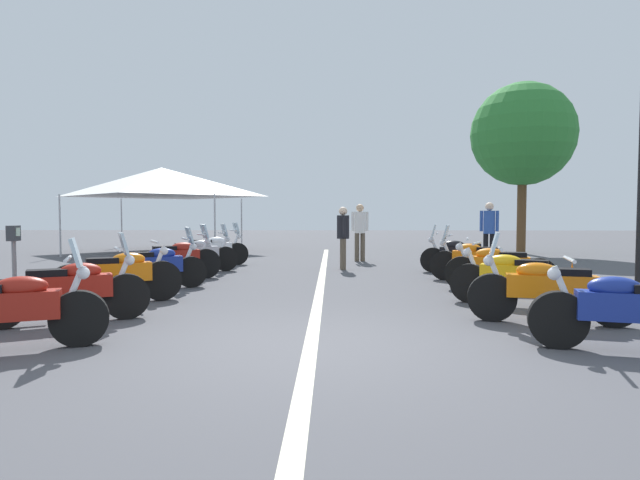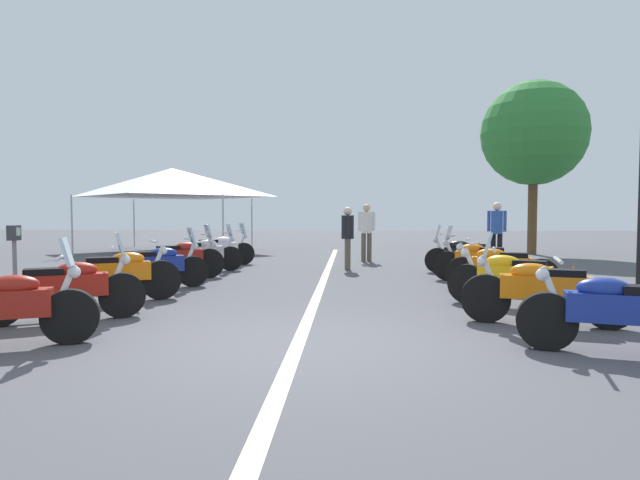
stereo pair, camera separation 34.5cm
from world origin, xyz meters
TOP-DOWN VIEW (x-y plane):
  - ground_plane at (0.00, 0.00)m, footprint 80.00×80.00m
  - lane_centre_stripe at (5.04, 0.00)m, footprint 21.12×0.16m
  - motorcycle_left_row_1 at (1.18, 3.25)m, footprint 1.14×1.96m
  - motorcycle_left_row_2 at (2.77, 3.23)m, footprint 1.11×1.88m
  - motorcycle_left_row_3 at (4.35, 3.19)m, footprint 1.10×1.93m
  - motorcycle_left_row_4 at (5.82, 3.19)m, footprint 1.11×1.84m
  - motorcycle_left_row_5 at (7.33, 3.15)m, footprint 1.07×2.04m
  - motorcycle_left_row_6 at (8.92, 3.12)m, footprint 1.14×2.00m
  - motorcycle_right_row_0 at (-0.15, -3.36)m, footprint 0.86×2.02m
  - motorcycle_right_row_1 at (1.30, -3.09)m, footprint 0.85×2.10m
  - motorcycle_right_row_2 at (2.69, -3.13)m, footprint 1.06×1.94m
  - motorcycle_right_row_3 at (4.27, -3.36)m, footprint 0.84×2.00m
  - motorcycle_right_row_4 at (5.74, -3.34)m, footprint 0.92×1.97m
  - motorcycle_right_row_5 at (7.32, -3.36)m, footprint 0.82×1.96m
  - parking_meter at (1.75, 4.32)m, footprint 0.19×0.14m
  - traffic_cone_1 at (3.55, -4.40)m, footprint 0.36×0.36m
  - bystander_0 at (10.46, -1.08)m, footprint 0.32×0.52m
  - bystander_1 at (9.66, -4.75)m, footprint 0.32×0.50m
  - bystander_2 at (8.07, -0.52)m, footprint 0.53×0.32m
  - roadside_tree_0 at (13.66, -7.08)m, footprint 3.67×3.67m
  - event_tent at (14.41, 6.26)m, footprint 5.78×5.78m

SIDE VIEW (x-z plane):
  - ground_plane at x=0.00m, z-range 0.00..0.00m
  - lane_centre_stripe at x=5.04m, z-range 0.00..0.01m
  - traffic_cone_1 at x=3.55m, z-range -0.02..0.60m
  - motorcycle_right_row_0 at x=-0.15m, z-range -0.04..0.95m
  - motorcycle_right_row_3 at x=4.27m, z-range -0.04..0.96m
  - motorcycle_right_row_2 at x=2.69m, z-range -0.04..0.96m
  - motorcycle_left_row_3 at x=4.35m, z-range -0.14..1.06m
  - motorcycle_right_row_5 at x=7.32m, z-range -0.14..1.06m
  - motorcycle_left_row_5 at x=7.33m, z-range -0.14..1.06m
  - motorcycle_left_row_2 at x=2.77m, z-range -0.04..0.97m
  - motorcycle_left_row_6 at x=8.92m, z-range -0.14..1.07m
  - motorcycle_left_row_1 at x=1.18m, z-range -0.14..1.07m
  - motorcycle_right_row_4 at x=5.74m, z-range -0.14..1.07m
  - motorcycle_right_row_1 at x=1.30m, z-range -0.14..1.08m
  - motorcycle_left_row_4 at x=5.82m, z-range -0.14..1.09m
  - parking_meter at x=1.75m, z-range 0.25..1.54m
  - bystander_2 at x=8.07m, z-range 0.14..1.77m
  - bystander_0 at x=10.46m, z-range 0.15..1.90m
  - bystander_1 at x=9.66m, z-range 0.16..1.94m
  - event_tent at x=14.41m, z-range 1.05..4.25m
  - roadside_tree_0 at x=13.66m, z-range 1.21..7.35m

